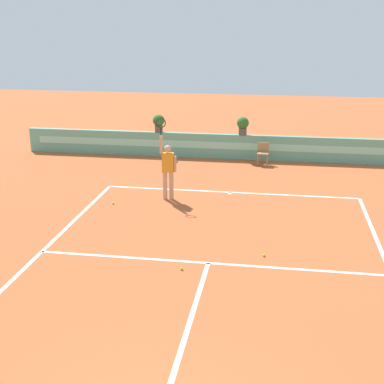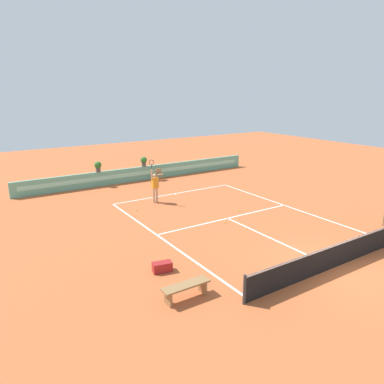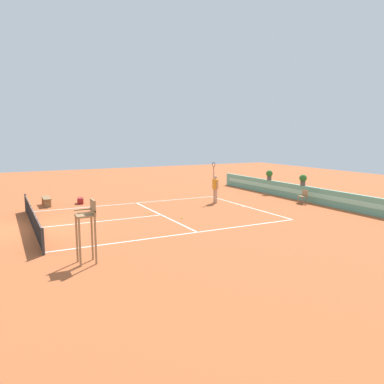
% 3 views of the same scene
% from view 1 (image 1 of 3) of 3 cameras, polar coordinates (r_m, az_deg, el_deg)
% --- Properties ---
extents(ground_plane, '(60.00, 60.00, 0.00)m').
position_cam_1_polar(ground_plane, '(12.44, 1.46, -8.24)').
color(ground_plane, '#B2562D').
extents(court_lines, '(8.32, 11.94, 0.01)m').
position_cam_1_polar(court_lines, '(13.09, 1.89, -6.86)').
color(court_lines, white).
rests_on(court_lines, ground).
extents(back_wall_barrier, '(18.00, 0.21, 1.00)m').
position_cam_1_polar(back_wall_barrier, '(22.09, 5.16, 4.72)').
color(back_wall_barrier, '#60A88E').
rests_on(back_wall_barrier, ground).
extents(ball_kid_chair, '(0.44, 0.44, 0.85)m').
position_cam_1_polar(ball_kid_chair, '(21.34, 7.45, 4.12)').
color(ball_kid_chair, '#99754C').
rests_on(ball_kid_chair, ground).
extents(tennis_player, '(0.62, 0.25, 2.58)m').
position_cam_1_polar(tennis_player, '(16.90, -2.56, 2.63)').
color(tennis_player, tan).
rests_on(tennis_player, ground).
extents(tennis_ball_near_baseline, '(0.07, 0.07, 0.07)m').
position_cam_1_polar(tennis_ball_near_baseline, '(13.23, 7.55, -6.58)').
color(tennis_ball_near_baseline, '#CCE033').
rests_on(tennis_ball_near_baseline, ground).
extents(tennis_ball_mid_court, '(0.07, 0.07, 0.07)m').
position_cam_1_polar(tennis_ball_mid_court, '(16.89, -8.26, -1.16)').
color(tennis_ball_mid_court, '#CCE033').
rests_on(tennis_ball_mid_court, ground).
extents(tennis_ball_by_sideline, '(0.07, 0.07, 0.07)m').
position_cam_1_polar(tennis_ball_by_sideline, '(12.46, -1.10, -8.03)').
color(tennis_ball_by_sideline, '#CCE033').
rests_on(tennis_ball_by_sideline, ground).
extents(potted_plant_centre, '(0.48, 0.48, 0.72)m').
position_cam_1_polar(potted_plant_centre, '(21.90, 5.34, 7.04)').
color(potted_plant_centre, '#514C47').
rests_on(potted_plant_centre, back_wall_barrier).
extents(potted_plant_left, '(0.48, 0.48, 0.72)m').
position_cam_1_polar(potted_plant_left, '(22.39, -3.52, 7.32)').
color(potted_plant_left, '#514C47').
rests_on(potted_plant_left, back_wall_barrier).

